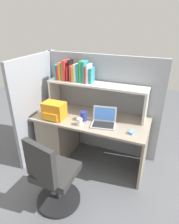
% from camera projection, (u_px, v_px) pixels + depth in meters
% --- Properties ---
extents(ground_plane, '(8.00, 8.00, 0.00)m').
position_uv_depth(ground_plane, '(91.00, 159.00, 3.03)').
color(ground_plane, '#595B60').
extents(desk, '(1.60, 0.70, 0.73)m').
position_uv_depth(desk, '(68.00, 132.00, 2.99)').
color(desk, gray).
rests_on(desk, ground_plane).
extents(cubicle_partition_rear, '(1.84, 0.05, 1.55)m').
position_uv_depth(cubicle_partition_rear, '(100.00, 105.00, 3.01)').
color(cubicle_partition_rear, gray).
rests_on(cubicle_partition_rear, ground_plane).
extents(cubicle_partition_left, '(0.05, 1.06, 1.55)m').
position_uv_depth(cubicle_partition_left, '(38.00, 107.00, 2.94)').
color(cubicle_partition_left, gray).
rests_on(cubicle_partition_left, ground_plane).
extents(overhead_hutch, '(1.44, 0.28, 0.45)m').
position_uv_depth(overhead_hutch, '(96.00, 90.00, 2.72)').
color(overhead_hutch, beige).
rests_on(overhead_hutch, desk).
extents(reference_books_on_shelf, '(0.57, 0.18, 0.30)m').
position_uv_depth(reference_books_on_shelf, '(74.00, 72.00, 2.74)').
color(reference_books_on_shelf, teal).
rests_on(reference_books_on_shelf, overhead_hutch).
extents(laptop, '(0.35, 0.31, 0.22)m').
position_uv_depth(laptop, '(104.00, 121.00, 2.54)').
color(laptop, '#B7BABF').
rests_on(laptop, desk).
extents(backpack, '(0.30, 0.23, 0.23)m').
position_uv_depth(backpack, '(54.00, 111.00, 2.67)').
color(backpack, orange).
rests_on(backpack, desk).
extents(computer_mouse, '(0.08, 0.12, 0.03)m').
position_uv_depth(computer_mouse, '(132.00, 132.00, 2.35)').
color(computer_mouse, '#7299C6').
rests_on(computer_mouse, desk).
extents(paper_cup, '(0.08, 0.08, 0.09)m').
position_uv_depth(paper_cup, '(80.00, 122.00, 2.52)').
color(paper_cup, white).
rests_on(paper_cup, desk).
extents(snack_canister, '(0.10, 0.10, 0.13)m').
position_uv_depth(snack_canister, '(84.00, 116.00, 2.63)').
color(snack_canister, navy).
rests_on(snack_canister, desk).
extents(office_chair, '(0.52, 0.53, 0.93)m').
position_uv_depth(office_chair, '(53.00, 178.00, 2.14)').
color(office_chair, black).
rests_on(office_chair, ground_plane).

